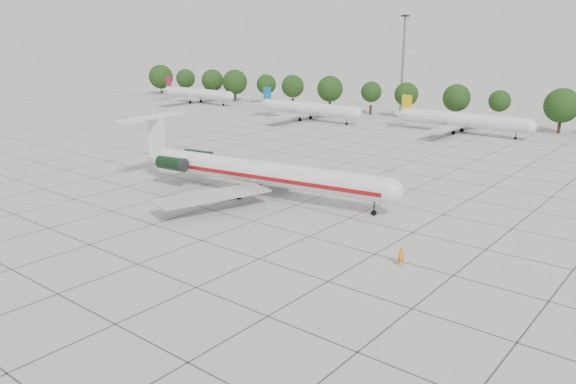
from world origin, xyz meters
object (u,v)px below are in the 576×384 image
bg_airliner_a (197,94)px  bg_airliner_c (462,120)px  floodlight_mast (403,59)px  bg_airliner_b (308,109)px  ground_crew (401,257)px  main_airliner (252,171)px

bg_airliner_a → bg_airliner_c: same height
bg_airliner_a → floodlight_mast: (60.09, 18.50, 11.37)m
bg_airliner_a → bg_airliner_b: size_ratio=1.00×
bg_airliner_a → bg_airliner_b: same height
bg_airliner_c → ground_crew: bearing=-71.8°
bg_airliner_b → bg_airliner_c: size_ratio=1.00×
ground_crew → bg_airliner_a: bearing=-70.2°
bg_airliner_a → bg_airliner_c: (85.56, -1.99, 0.00)m
ground_crew → bg_airliner_a: (-109.33, 74.46, 2.02)m
bg_airliner_a → floodlight_mast: bearing=17.1°
bg_airliner_b → floodlight_mast: (11.67, 25.96, 11.37)m
bg_airliner_c → floodlight_mast: (-25.47, 20.49, 11.37)m
floodlight_mast → bg_airliner_c: bearing=-38.8°
ground_crew → bg_airliner_b: bearing=-83.7°
main_airliner → ground_crew: main_airliner is taller
bg_airliner_b → bg_airliner_c: 37.54m
ground_crew → floodlight_mast: bearing=-98.0°
bg_airliner_b → bg_airliner_c: same height
ground_crew → bg_airliner_c: size_ratio=0.06×
ground_crew → bg_airliner_c: bg_airliner_c is taller
main_airliner → floodlight_mast: 87.74m
ground_crew → floodlight_mast: size_ratio=0.07×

